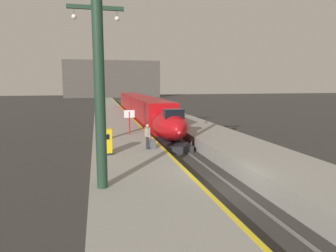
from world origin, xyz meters
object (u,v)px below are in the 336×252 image
rolling_suitcase (153,144)px  highspeed_train_main (143,109)px  station_column_near (99,37)px  station_column_mid (97,62)px  ticket_machine_yellow (106,143)px  departure_info_board (129,117)px  passenger_near_edge (148,135)px

rolling_suitcase → highspeed_train_main: bearing=83.2°
station_column_near → station_column_mid: 10.37m
ticket_machine_yellow → departure_info_board: bearing=72.3°
highspeed_train_main → passenger_near_edge: highspeed_train_main is taller
station_column_near → rolling_suitcase: bearing=63.9°
highspeed_train_main → ticket_machine_yellow: 22.25m
ticket_machine_yellow → departure_info_board: size_ratio=0.75×
station_column_mid → departure_info_board: station_column_mid is taller
highspeed_train_main → passenger_near_edge: (-2.82, -20.68, 0.11)m
station_column_near → rolling_suitcase: (3.41, 6.95, -5.88)m
rolling_suitcase → departure_info_board: bearing=99.3°
station_column_near → ticket_machine_yellow: bearing=87.2°
station_column_mid → ticket_machine_yellow: station_column_mid is taller
station_column_near → departure_info_board: 13.83m
rolling_suitcase → ticket_machine_yellow: size_ratio=0.61×
ticket_machine_yellow → station_column_near: bearing=-92.8°
passenger_near_edge → highspeed_train_main: bearing=82.2°
highspeed_train_main → station_column_near: (-5.85, -27.55, 5.31)m
station_column_near → station_column_mid: bearing=90.3°
passenger_near_edge → station_column_mid: bearing=131.4°
highspeed_train_main → passenger_near_edge: bearing=-97.8°
station_column_mid → ticket_machine_yellow: (0.35, -4.36, -5.20)m
passenger_near_edge → departure_info_board: bearing=95.6°
station_column_mid → rolling_suitcase: 7.45m
ticket_machine_yellow → rolling_suitcase: bearing=16.9°
highspeed_train_main → departure_info_board: (-3.39, -14.77, 0.63)m
station_column_near → highspeed_train_main: bearing=78.0°
station_column_near → rolling_suitcase: station_column_near is taller
highspeed_train_main → departure_info_board: 15.16m
passenger_near_edge → rolling_suitcase: 0.79m
highspeed_train_main → departure_info_board: highspeed_train_main is taller
rolling_suitcase → station_column_mid: bearing=135.3°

